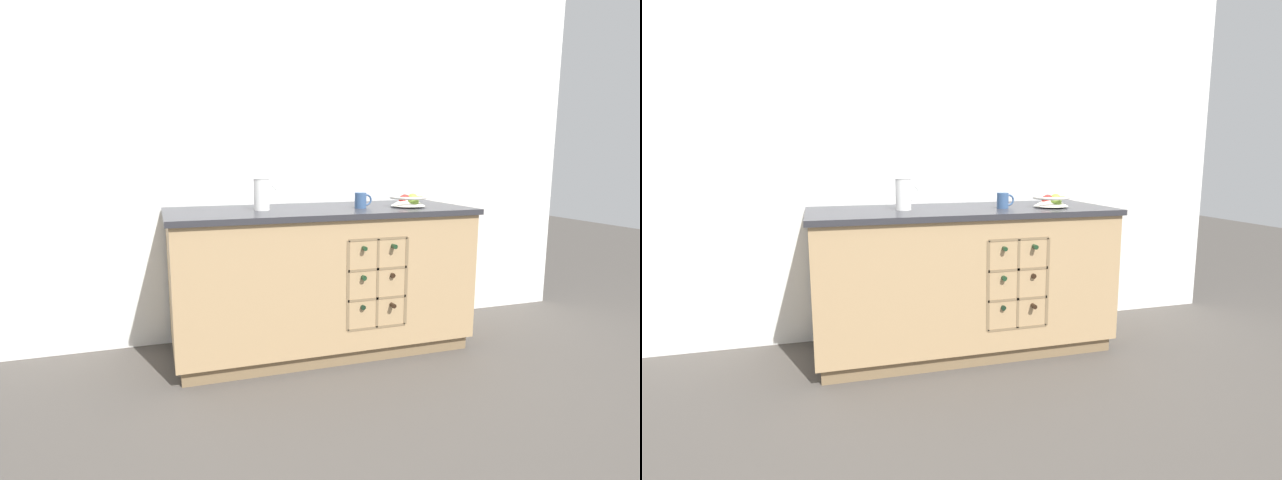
{
  "view_description": "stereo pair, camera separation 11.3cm",
  "coord_description": "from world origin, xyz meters",
  "views": [
    {
      "loc": [
        -1.0,
        -3.01,
        1.27
      ],
      "look_at": [
        0.0,
        0.0,
        0.73
      ],
      "focal_mm": 28.0,
      "sensor_mm": 36.0,
      "label": 1
    },
    {
      "loc": [
        -0.89,
        -3.04,
        1.27
      ],
      "look_at": [
        0.0,
        0.0,
        0.73
      ],
      "focal_mm": 28.0,
      "sensor_mm": 36.0,
      "label": 2
    }
  ],
  "objects": [
    {
      "name": "ground_plane",
      "position": [
        0.0,
        0.0,
        0.0
      ],
      "size": [
        14.0,
        14.0,
        0.0
      ],
      "primitive_type": "plane",
      "color": "#4C4742"
    },
    {
      "name": "back_wall",
      "position": [
        0.0,
        0.43,
        1.27
      ],
      "size": [
        4.4,
        0.06,
        2.55
      ],
      "primitive_type": "cube",
      "color": "white",
      "rests_on": "ground_plane"
    },
    {
      "name": "white_pitcher",
      "position": [
        -0.37,
        0.01,
        1.04
      ],
      "size": [
        0.15,
        0.1,
        0.2
      ],
      "color": "white",
      "rests_on": "kitchen_island"
    },
    {
      "name": "ceramic_mug",
      "position": [
        0.25,
        -0.07,
        0.98
      ],
      "size": [
        0.12,
        0.08,
        0.1
      ],
      "color": "#385684",
      "rests_on": "kitchen_island"
    },
    {
      "name": "fruit_bowl",
      "position": [
        0.57,
        -0.11,
        0.98
      ],
      "size": [
        0.24,
        0.24,
        0.09
      ],
      "color": "silver",
      "rests_on": "kitchen_island"
    },
    {
      "name": "kitchen_island",
      "position": [
        0.0,
        -0.0,
        0.47
      ],
      "size": [
        1.92,
        0.77,
        0.93
      ],
      "color": "olive",
      "rests_on": "ground_plane"
    }
  ]
}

